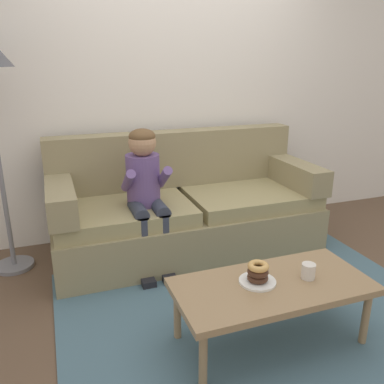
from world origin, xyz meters
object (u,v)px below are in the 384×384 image
at_px(couch, 185,210).
at_px(donut, 258,277).
at_px(coffee_table, 272,289).
at_px(person_child, 146,186).
at_px(mug, 308,271).

relative_size(couch, donut, 18.55).
height_order(coffee_table, person_child, person_child).
height_order(couch, person_child, person_child).
bearing_deg(mug, person_child, 119.66).
height_order(person_child, donut, person_child).
xyz_separation_m(donut, mug, (0.30, -0.06, 0.01)).
height_order(couch, coffee_table, couch).
bearing_deg(donut, couch, 88.96).
height_order(coffee_table, mug, mug).
bearing_deg(couch, donut, -91.04).
xyz_separation_m(couch, person_child, (-0.39, -0.21, 0.32)).
xyz_separation_m(coffee_table, donut, (-0.08, 0.04, 0.07)).
bearing_deg(donut, person_child, 108.28).
relative_size(person_child, donut, 9.18).
xyz_separation_m(couch, coffee_table, (0.05, -1.36, -0.00)).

